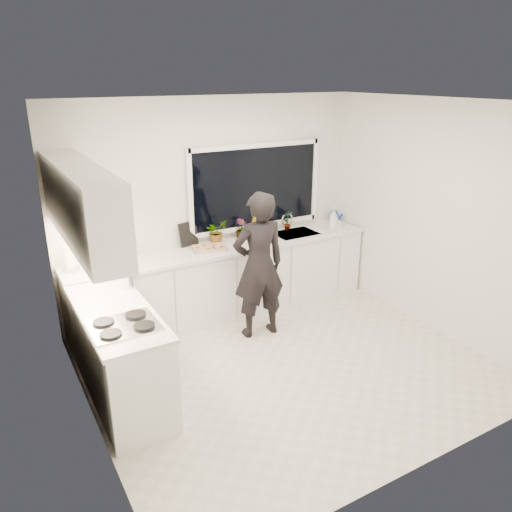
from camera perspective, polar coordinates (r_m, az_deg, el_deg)
floor at (r=5.48m, az=3.65°, el=-12.43°), size 4.00×3.50×0.02m
wall_back at (r=6.36m, az=-4.88°, el=5.63°), size 4.00×0.02×2.70m
wall_left at (r=4.18m, az=-19.60°, el=-3.44°), size 0.02×3.50×2.70m
wall_right at (r=6.19m, az=19.70°, el=4.10°), size 0.02×3.50×2.70m
ceiling at (r=4.62m, az=4.43°, el=17.26°), size 4.00×3.50×0.02m
window at (r=6.55m, az=-0.01°, el=7.93°), size 1.80×0.02×1.00m
base_cabinets_back at (r=6.39m, az=-3.44°, el=-2.91°), size 3.92×0.58×0.88m
base_cabinets_left at (r=4.95m, az=-15.27°, el=-10.96°), size 0.58×1.60×0.88m
countertop_back at (r=6.21m, az=-3.49°, el=0.97°), size 3.94×0.62×0.04m
countertop_left at (r=4.73m, az=-15.78°, el=-6.18°), size 0.62×1.60×0.04m
upper_cabinets at (r=4.72m, az=-19.39°, el=5.66°), size 0.34×2.10×0.70m
sink at (r=6.74m, az=4.49°, el=2.22°), size 0.58×0.42×0.14m
faucet at (r=6.85m, az=3.58°, el=3.95°), size 0.03×0.03×0.22m
stovetop at (r=4.41m, az=-14.89°, el=-7.63°), size 0.56×0.48×0.03m
person at (r=5.71m, az=0.32°, el=-1.11°), size 0.67×0.47×1.73m
pizza_tray at (r=6.09m, az=-5.38°, el=0.86°), size 0.46×0.38×0.03m
pizza at (r=6.08m, az=-5.39°, el=1.01°), size 0.42×0.34×0.01m
watering_can at (r=7.27m, az=8.89°, el=4.35°), size 0.18×0.18×0.13m
paper_towel_roll at (r=5.75m, az=-20.51°, el=-0.36°), size 0.13×0.13×0.26m
knife_block at (r=5.86m, az=-16.73°, el=0.26°), size 0.15×0.13×0.22m
utensil_crock at (r=5.15m, az=-14.55°, el=-2.66°), size 0.16×0.16×0.16m
picture_frame_large at (r=5.98m, az=-15.33°, el=1.11°), size 0.22×0.09×0.28m
picture_frame_small at (r=6.23m, az=-7.74°, el=2.51°), size 0.25×0.06×0.30m
herb_plants at (r=6.41m, az=-2.25°, el=3.14°), size 1.31×0.31×0.30m
soap_bottles at (r=6.87m, az=8.91°, el=4.09°), size 0.19×0.15×0.32m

